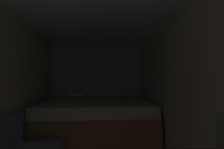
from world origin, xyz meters
TOP-DOWN VIEW (x-y plane):
  - wall_back at (0.00, 4.47)m, footprint 2.47×0.05m
  - wall_right at (1.21, 1.93)m, footprint 0.05×5.03m
  - ceiling_slab at (0.00, 1.93)m, footprint 2.47×5.03m
  - bed at (0.00, 3.48)m, footprint 2.25×1.85m

SIDE VIEW (x-z plane):
  - bed at x=0.00m, z-range -0.07..0.84m
  - wall_back at x=0.00m, z-range 0.00..2.14m
  - wall_right at x=1.21m, z-range 0.00..2.14m
  - ceiling_slab at x=0.00m, z-range 2.14..2.19m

